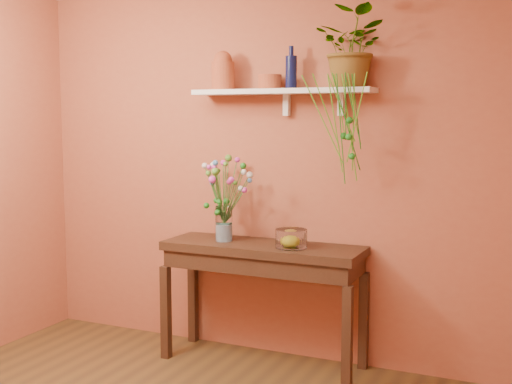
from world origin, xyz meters
name	(u,v)px	position (x,y,z in m)	size (l,w,h in m)	color
room	(113,206)	(0.00, 0.00, 1.35)	(4.04, 4.04, 2.70)	#52381A
sideboard	(263,261)	(-0.04, 1.75, 0.74)	(1.42, 0.46, 0.86)	#3E2717
wall_shelf	(283,92)	(0.06, 1.87, 1.92)	(1.30, 0.24, 0.19)	white
terracotta_jug	(223,71)	(-0.39, 1.85, 2.07)	(0.19, 0.19, 0.27)	#993620
terracotta_pot	(270,82)	(-0.04, 1.88, 1.99)	(0.16, 0.16, 0.10)	#993620
blue_bottle	(291,71)	(0.12, 1.88, 2.06)	(0.10, 0.10, 0.29)	#0C1138
spider_plant	(353,48)	(0.56, 1.87, 2.19)	(0.46, 0.40, 0.51)	#1E6C1A
plant_fronds	(346,127)	(0.56, 1.72, 1.68)	(0.48, 0.29, 0.72)	#1E6C1A
glass_vase	(224,226)	(-0.34, 1.74, 0.97)	(0.12, 0.12, 0.25)	white
bouquet	(223,181)	(-0.33, 1.73, 1.29)	(0.42, 0.47, 0.48)	#386B28
glass_bowl	(291,239)	(0.19, 1.70, 0.92)	(0.21, 0.21, 0.13)	white
lemon	(291,241)	(0.18, 1.72, 0.91)	(0.08, 0.08, 0.08)	yellow
carton	(224,231)	(-0.35, 1.76, 0.93)	(0.07, 0.05, 0.13)	#32607C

